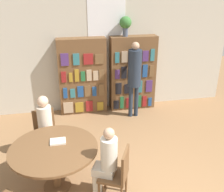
% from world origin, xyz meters
% --- Properties ---
extents(wall_back, '(6.40, 0.07, 3.00)m').
position_xyz_m(wall_back, '(0.00, 3.89, 1.51)').
color(wall_back, beige).
rests_on(wall_back, ground_plane).
extents(bookshelf_left, '(1.15, 0.34, 1.88)m').
position_xyz_m(bookshelf_left, '(-0.64, 3.69, 0.94)').
color(bookshelf_left, brown).
rests_on(bookshelf_left, ground_plane).
extents(bookshelf_right, '(1.15, 0.34, 1.88)m').
position_xyz_m(bookshelf_right, '(0.64, 3.69, 0.94)').
color(bookshelf_right, brown).
rests_on(bookshelf_right, ground_plane).
extents(flower_vase, '(0.28, 0.28, 0.46)m').
position_xyz_m(flower_vase, '(0.42, 3.70, 2.18)').
color(flower_vase, '#475166').
rests_on(flower_vase, bookshelf_right).
extents(reading_table, '(1.35, 1.35, 0.76)m').
position_xyz_m(reading_table, '(-1.33, 1.02, 0.65)').
color(reading_table, brown).
rests_on(reading_table, ground_plane).
extents(chair_left_side, '(0.47, 0.47, 0.89)m').
position_xyz_m(chair_left_side, '(-1.51, 2.02, 0.49)').
color(chair_left_side, brown).
rests_on(chair_left_side, ground_plane).
extents(chair_far_side, '(0.53, 0.53, 0.89)m').
position_xyz_m(chair_far_side, '(-0.42, 0.59, 0.49)').
color(chair_far_side, brown).
rests_on(chair_far_side, ground_plane).
extents(seated_reader_left, '(0.31, 0.39, 1.25)m').
position_xyz_m(seated_reader_left, '(-1.48, 1.84, 0.71)').
color(seated_reader_left, beige).
rests_on(seated_reader_left, ground_plane).
extents(seated_reader_right, '(0.39, 0.36, 1.22)m').
position_xyz_m(seated_reader_right, '(-0.58, 0.67, 0.68)').
color(seated_reader_right, beige).
rests_on(seated_reader_right, ground_plane).
extents(librarian_standing, '(0.31, 0.58, 1.85)m').
position_xyz_m(librarian_standing, '(0.54, 3.19, 1.14)').
color(librarian_standing, '#232D3D').
rests_on(librarian_standing, ground_plane).
extents(open_book_on_table, '(0.24, 0.18, 0.03)m').
position_xyz_m(open_book_on_table, '(-1.26, 1.15, 0.77)').
color(open_book_on_table, silver).
rests_on(open_book_on_table, reading_table).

